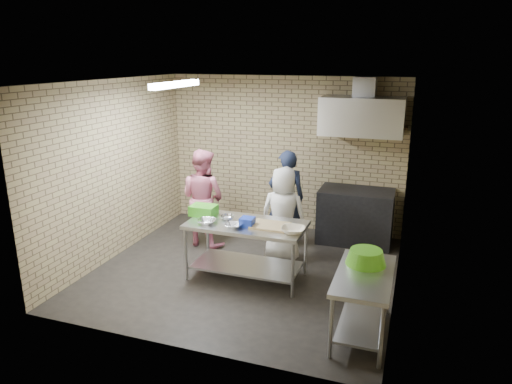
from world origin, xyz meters
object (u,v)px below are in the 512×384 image
prep_table (247,250)px  man_navy (286,199)px  green_basin (366,257)px  woman_pink (203,198)px  bottle_red (366,119)px  woman_white (283,214)px  blue_tub (247,222)px  stove (355,216)px  green_crate (204,210)px  side_counter (362,304)px

prep_table → man_navy: 1.40m
green_basin → man_navy: 2.48m
woman_pink → bottle_red: bearing=-140.1°
man_navy → woman_white: bearing=81.2°
blue_tub → green_basin: (1.64, -0.56, -0.03)m
stove → green_crate: 2.64m
woman_white → woman_pink: bearing=-6.2°
green_crate → woman_pink: size_ratio=0.22×
green_basin → bottle_red: (-0.38, 2.74, 1.19)m
green_crate → bottle_red: size_ratio=2.00×
prep_table → stove: stove is taller
green_crate → woman_white: size_ratio=0.25×
stove → green_crate: size_ratio=3.33×
stove → woman_white: size_ratio=0.82×
blue_tub → woman_white: bearing=72.9°
stove → man_navy: bearing=-154.1°
prep_table → woman_pink: (-1.09, 0.92, 0.40)m
side_counter → woman_white: 2.20m
prep_table → woman_white: size_ratio=1.11×
blue_tub → bottle_red: (1.26, 2.18, 1.16)m
blue_tub → bottle_red: size_ratio=1.00×
prep_table → green_basin: green_basin is taller
stove → green_crate: green_crate is taller
prep_table → bottle_red: size_ratio=9.01×
green_basin → woman_white: (-1.37, 1.42, -0.11)m
man_navy → green_crate: bearing=33.2°
stove → woman_pink: woman_pink is taller
prep_table → green_basin: size_ratio=3.52×
green_crate → green_basin: size_ratio=0.78×
side_counter → green_crate: size_ratio=3.33×
side_counter → green_basin: bearing=94.6°
prep_table → side_counter: size_ratio=1.35×
stove → man_navy: 1.22m
green_basin → woman_white: bearing=134.1°
stove → prep_table: bearing=-124.4°
green_basin → bottle_red: bearing=97.9°
green_basin → bottle_red: size_ratio=2.56×
green_crate → blue_tub: green_crate is taller
side_counter → woman_white: (-1.39, 1.67, 0.35)m
side_counter → man_navy: (-1.51, 2.24, 0.42)m
blue_tub → green_basin: blue_tub is taller
side_counter → prep_table: bearing=151.8°
green_basin → bottle_red: 3.01m
blue_tub → side_counter: bearing=-26.2°
bottle_red → prep_table: bearing=-122.2°
stove → woman_pink: bearing=-158.8°
stove → bottle_red: 1.60m
man_navy → woman_pink: (-1.29, -0.40, 0.00)m
green_crate → bottle_red: bearing=44.3°
stove → green_basin: size_ratio=2.61×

